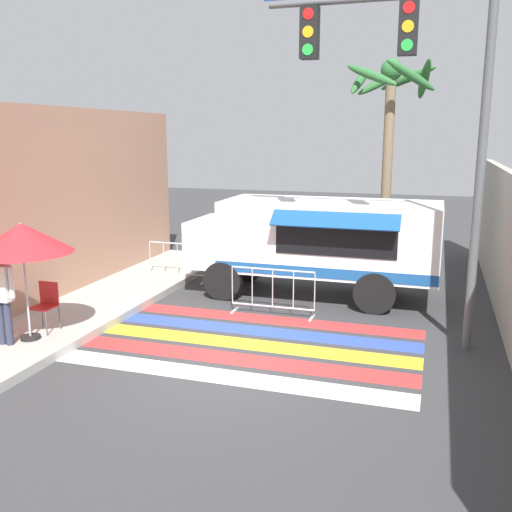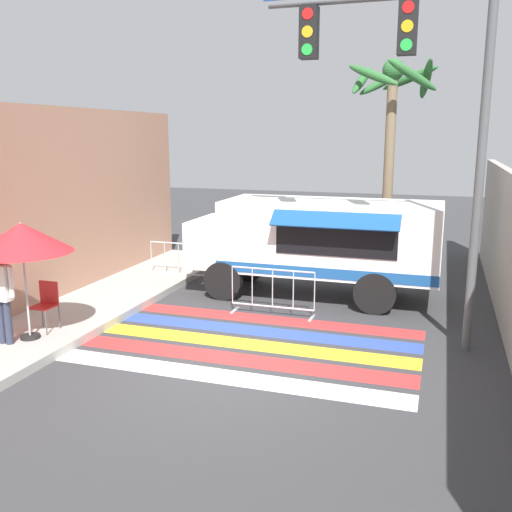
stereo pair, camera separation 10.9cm
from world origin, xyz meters
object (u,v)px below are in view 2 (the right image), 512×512
Objects in this scene: vendor_person at (2,291)px; barricade_side at (179,262)px; patio_umbrella at (22,238)px; palm_tree at (392,112)px; barricade_front at (272,292)px; food_truck at (311,239)px; folding_chair at (46,301)px; traffic_signal_pole at (411,86)px.

vendor_person is 1.03× the size of barricade_side.
palm_tree is (5.63, 8.52, 2.43)m from patio_umbrella.
barricade_front is 0.32× the size of palm_tree.
barricade_front is (-0.46, -1.73, -0.91)m from food_truck.
vendor_person is at bearing -98.49° from folding_chair.
traffic_signal_pole is at bearing 20.99° from folding_chair.
vendor_person is (-0.23, -0.35, -0.91)m from patio_umbrella.
palm_tree reaches higher than barricade_front.
palm_tree is (1.90, 5.27, 3.98)m from barricade_front.
food_truck is 3.56× the size of barricade_side.
folding_chair is 0.16× the size of palm_tree.
folding_chair is 4.87m from barricade_side.
traffic_signal_pole reaches higher than folding_chair.
palm_tree is at bearing 31.39° from barricade_side.
vendor_person is 0.29× the size of palm_tree.
folding_chair is 0.55× the size of vendor_person.
food_truck reaches higher than vendor_person.
traffic_signal_pole is at bearing -17.40° from barricade_front.
patio_umbrella is 5.19m from barricade_front.
barricade_side is at bearing 153.68° from traffic_signal_pole.
barricade_front is at bearing 162.60° from traffic_signal_pole.
food_truck is 2.01m from barricade_front.
folding_chair is (-6.50, -1.86, -3.96)m from traffic_signal_pole.
traffic_signal_pole is at bearing 20.22° from patio_umbrella.
patio_umbrella is 1.26× the size of vendor_person.
traffic_signal_pole is at bearing -26.32° from barricade_side.
traffic_signal_pole is at bearing 18.18° from vendor_person.
patio_umbrella is 1.15× the size of barricade_front.
vendor_person is at bearing -122.53° from patio_umbrella.
vendor_person reaches higher than barricade_side.
traffic_signal_pole is 7.92m from barricade_side.
barricade_side is (-3.27, 2.12, -0.01)m from barricade_front.
folding_chair is 4.64m from barricade_front.
patio_umbrella is 1.00m from vendor_person.
patio_umbrella reaches higher than vendor_person.
folding_chair is 1.00m from vendor_person.
palm_tree is at bearing 56.52° from patio_umbrella.
vendor_person is (-4.42, -5.33, -0.27)m from food_truck.
vendor_person is (-6.71, -2.74, -3.55)m from traffic_signal_pole.
traffic_signal_pole is 3.02× the size of patio_umbrella.
folding_chair is at bearing -95.69° from barricade_side.
barricade_front is 1.13× the size of barricade_side.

